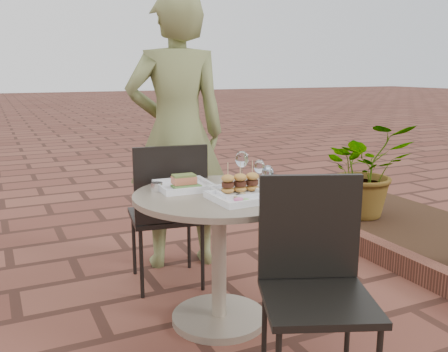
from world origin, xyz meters
name	(u,v)px	position (x,y,z in m)	size (l,w,h in m)	color
ground	(185,322)	(0.00, 0.00, 0.00)	(60.00, 60.00, 0.00)	brown
cafe_table	(219,238)	(0.18, -0.07, 0.48)	(0.90, 0.90, 0.73)	gray
chair_far	(168,205)	(0.08, 0.46, 0.55)	(0.50, 0.50, 0.93)	black
chair_near	(314,269)	(0.29, -0.77, 0.55)	(0.57, 0.57, 0.93)	black
diner	(177,133)	(0.28, 0.84, 0.94)	(0.68, 0.45, 1.87)	olive
plate_salmon	(184,185)	(0.05, 0.11, 0.75)	(0.30, 0.30, 0.08)	silver
plate_sliders	(240,187)	(0.27, -0.14, 0.77)	(0.28, 0.28, 0.17)	silver
plate_tuna	(240,197)	(0.22, -0.24, 0.75)	(0.29, 0.29, 0.03)	silver
wine_glass_right	(268,173)	(0.42, -0.15, 0.83)	(0.06, 0.06, 0.14)	white
wine_glass_mid	(242,160)	(0.41, 0.13, 0.86)	(0.08, 0.08, 0.18)	white
wine_glass_far	(259,167)	(0.46, 0.00, 0.83)	(0.06, 0.06, 0.15)	white
steel_ramekin	(157,187)	(-0.10, 0.12, 0.75)	(0.06, 0.06, 0.05)	silver
cutlery_set	(292,197)	(0.49, -0.30, 0.73)	(0.10, 0.22, 0.00)	silver
planter_curb	(373,248)	(1.60, 0.30, 0.07)	(0.12, 3.00, 0.15)	brown
mulch_bed	(441,241)	(2.30, 0.30, 0.03)	(1.30, 3.00, 0.06)	black
potted_plant_a	(366,169)	(2.14, 1.05, 0.49)	(0.77, 0.67, 0.86)	#33662D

